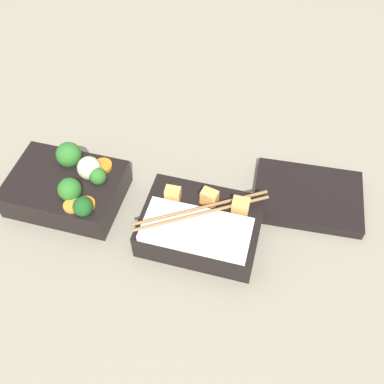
# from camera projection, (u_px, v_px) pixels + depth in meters

# --- Properties ---
(ground_plane) EXTENTS (3.00, 3.00, 0.00)m
(ground_plane) POSITION_uv_depth(u_px,v_px,m) (128.00, 215.00, 0.76)
(ground_plane) COLOR gray
(bento_tray_vegetable) EXTENTS (0.19, 0.13, 0.08)m
(bento_tray_vegetable) POSITION_uv_depth(u_px,v_px,m) (69.00, 186.00, 0.76)
(bento_tray_vegetable) COLOR black
(bento_tray_vegetable) RESTS_ON ground_plane
(bento_tray_rice) EXTENTS (0.19, 0.13, 0.08)m
(bento_tray_rice) POSITION_uv_depth(u_px,v_px,m) (201.00, 226.00, 0.71)
(bento_tray_rice) COLOR black
(bento_tray_rice) RESTS_ON ground_plane
(bento_lid) EXTENTS (0.19, 0.14, 0.02)m
(bento_lid) POSITION_uv_depth(u_px,v_px,m) (308.00, 196.00, 0.77)
(bento_lid) COLOR black
(bento_lid) RESTS_ON ground_plane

